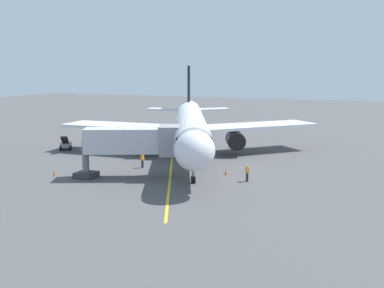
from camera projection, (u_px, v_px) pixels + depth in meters
ground_plane at (194, 153)px, 62.36m from camera, size 220.00×220.00×0.00m
apron_lead_in_line at (171, 166)px, 54.06m from camera, size 15.82×36.93×0.01m
airplane at (191, 125)px, 59.18m from camera, size 32.14×38.39×11.50m
jet_bridge at (140, 142)px, 47.98m from camera, size 11.20×6.73×5.40m
ground_crew_marshaller at (247, 173)px, 46.72m from camera, size 0.46×0.46×1.71m
ground_crew_wing_walker at (235, 141)px, 66.82m from camera, size 0.35×0.45×1.71m
ground_crew_loader at (142, 160)px, 53.07m from camera, size 0.34×0.45×1.71m
belt_loader_near_nose at (66, 145)px, 64.75m from camera, size 3.52×4.48×2.32m
safety_cone_nose_left at (54, 173)px, 49.25m from camera, size 0.32×0.32×0.55m
safety_cone_nose_right at (226, 172)px, 49.76m from camera, size 0.32×0.32×0.55m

